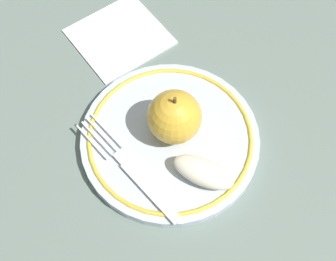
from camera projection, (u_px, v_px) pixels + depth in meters
ground_plane at (179, 148)px, 0.60m from camera, size 2.00×2.00×0.00m
plate at (168, 141)px, 0.60m from camera, size 0.23×0.23×0.02m
apple_red_whole at (174, 117)px, 0.57m from camera, size 0.07×0.07×0.08m
apple_slice_front at (203, 172)px, 0.55m from camera, size 0.08×0.05×0.02m
fork at (132, 171)px, 0.57m from camera, size 0.18×0.05×0.00m
napkin_folded at (120, 36)px, 0.69m from camera, size 0.15×0.15×0.01m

